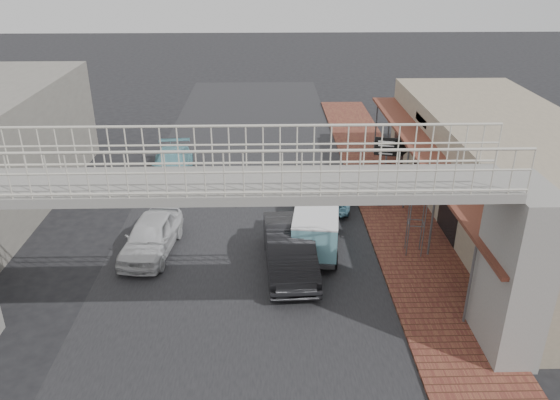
{
  "coord_description": "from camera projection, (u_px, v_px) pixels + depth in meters",
  "views": [
    {
      "loc": [
        0.97,
        -16.35,
        10.43
      ],
      "look_at": [
        1.45,
        2.26,
        1.8
      ],
      "focal_mm": 35.0,
      "sensor_mm": 36.0,
      "label": 1
    }
  ],
  "objects": [
    {
      "name": "motorcycle_near",
      "position": [
        366.0,
        195.0,
        23.9
      ],
      "size": [
        1.89,
        0.92,
        0.95
      ],
      "primitive_type": "imported",
      "rotation": [
        0.0,
        0.0,
        1.41
      ],
      "color": "black",
      "rests_on": "sidewalk"
    },
    {
      "name": "angkot_van",
      "position": [
        316.0,
        224.0,
        20.18
      ],
      "size": [
        2.06,
        3.79,
        1.77
      ],
      "rotation": [
        0.0,
        0.0,
        -0.13
      ],
      "color": "black",
      "rests_on": "ground"
    },
    {
      "name": "footbridge",
      "position": [
        231.0,
        253.0,
        14.23
      ],
      "size": [
        16.4,
        2.4,
        6.34
      ],
      "color": "gray",
      "rests_on": "ground"
    },
    {
      "name": "white_hatchback",
      "position": [
        151.0,
        236.0,
        20.3
      ],
      "size": [
        2.1,
        4.22,
        1.38
      ],
      "primitive_type": "imported",
      "rotation": [
        0.0,
        0.0,
        -0.12
      ],
      "color": "silver",
      "rests_on": "ground"
    },
    {
      "name": "motorcycle_far",
      "position": [
        384.0,
        173.0,
        26.29
      ],
      "size": [
        1.6,
        0.73,
        0.93
      ],
      "primitive_type": "imported",
      "rotation": [
        0.0,
        0.0,
        1.77
      ],
      "color": "black",
      "rests_on": "sidewalk"
    },
    {
      "name": "road_strip",
      "position": [
        241.0,
        274.0,
        19.19
      ],
      "size": [
        10.0,
        60.0,
        0.01
      ],
      "primitive_type": "cube",
      "color": "black",
      "rests_on": "ground"
    },
    {
      "name": "dark_sedan",
      "position": [
        290.0,
        249.0,
        19.2
      ],
      "size": [
        1.92,
        4.86,
        1.58
      ],
      "primitive_type": "imported",
      "rotation": [
        0.0,
        0.0,
        0.05
      ],
      "color": "black",
      "rests_on": "ground"
    },
    {
      "name": "shophouse_row",
      "position": [
        512.0,
        175.0,
        22.23
      ],
      "size": [
        7.2,
        18.0,
        4.0
      ],
      "color": "gray",
      "rests_on": "ground"
    },
    {
      "name": "ground",
      "position": [
        241.0,
        274.0,
        19.2
      ],
      "size": [
        120.0,
        120.0,
        0.0
      ],
      "primitive_type": "plane",
      "color": "black",
      "rests_on": "ground"
    },
    {
      "name": "angkot_far",
      "position": [
        172.0,
        165.0,
        26.91
      ],
      "size": [
        2.26,
        4.79,
        1.35
      ],
      "primitive_type": "imported",
      "rotation": [
        0.0,
        0.0,
        0.08
      ],
      "color": "#6BAEBA",
      "rests_on": "ground"
    },
    {
      "name": "sidewalk",
      "position": [
        404.0,
        230.0,
        22.05
      ],
      "size": [
        3.0,
        40.0,
        0.1
      ],
      "primitive_type": "cube",
      "color": "brown",
      "rests_on": "ground"
    },
    {
      "name": "arrow_sign",
      "position": [
        403.0,
        149.0,
        24.02
      ],
      "size": [
        1.71,
        1.13,
        2.83
      ],
      "rotation": [
        0.0,
        0.0,
        -0.24
      ],
      "color": "#59595B",
      "rests_on": "sidewalk"
    },
    {
      "name": "angkot_curb",
      "position": [
        323.0,
        184.0,
        24.7
      ],
      "size": [
        2.83,
        5.23,
        1.39
      ],
      "primitive_type": "imported",
      "rotation": [
        0.0,
        0.0,
        3.04
      ],
      "color": "#71AEC4",
      "rests_on": "ground"
    },
    {
      "name": "street_clock",
      "position": [
        420.0,
        192.0,
        19.3
      ],
      "size": [
        0.76,
        0.65,
        2.98
      ],
      "rotation": [
        0.0,
        0.0,
        -0.15
      ],
      "color": "#59595B",
      "rests_on": "sidewalk"
    }
  ]
}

